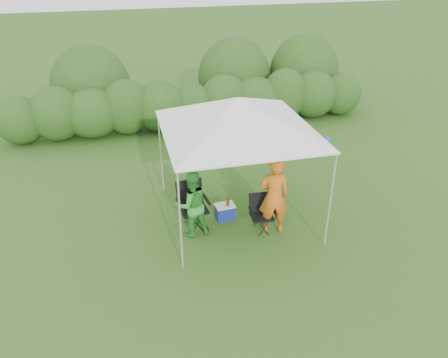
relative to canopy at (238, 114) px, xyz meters
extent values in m
plane|color=#335D1D|center=(0.00, -0.50, -2.46)|extent=(70.00, 70.00, 0.00)
ellipsoid|color=#2A5119|center=(-5.35, 5.50, -1.71)|extent=(1.50, 1.28, 1.50)
cylinder|color=#382616|center=(-5.35, 5.50, -2.31)|extent=(0.12, 0.12, 0.30)
ellipsoid|color=#2A5119|center=(-4.28, 5.50, -1.60)|extent=(1.65, 1.40, 1.73)
cylinder|color=#382616|center=(-4.28, 5.50, -2.31)|extent=(0.12, 0.12, 0.30)
ellipsoid|color=#2A5119|center=(-3.21, 5.50, -1.67)|extent=(1.80, 1.53, 1.57)
cylinder|color=#382616|center=(-3.21, 5.50, -2.31)|extent=(0.12, 0.12, 0.30)
ellipsoid|color=#2A5119|center=(-2.14, 5.50, -1.56)|extent=(1.58, 1.34, 1.80)
cylinder|color=#382616|center=(-2.14, 5.50, -2.31)|extent=(0.12, 0.12, 0.30)
ellipsoid|color=#2A5119|center=(-1.07, 5.50, -1.64)|extent=(1.73, 1.47, 1.65)
cylinder|color=#382616|center=(-1.07, 5.50, -2.31)|extent=(0.12, 0.12, 0.30)
ellipsoid|color=#2A5119|center=(0.00, 5.50, -1.71)|extent=(1.50, 1.28, 1.50)
cylinder|color=#382616|center=(0.00, 5.50, -2.31)|extent=(0.12, 0.12, 0.30)
ellipsoid|color=#2A5119|center=(1.07, 5.50, -1.60)|extent=(1.65, 1.40, 1.73)
cylinder|color=#382616|center=(1.07, 5.50, -2.31)|extent=(0.12, 0.12, 0.30)
ellipsoid|color=#2A5119|center=(2.14, 5.50, -1.67)|extent=(1.80, 1.53, 1.57)
cylinder|color=#382616|center=(2.14, 5.50, -2.31)|extent=(0.12, 0.12, 0.30)
ellipsoid|color=#2A5119|center=(3.21, 5.50, -1.56)|extent=(1.58, 1.34, 1.80)
cylinder|color=#382616|center=(3.21, 5.50, -2.31)|extent=(0.12, 0.12, 0.30)
ellipsoid|color=#2A5119|center=(4.28, 5.50, -1.64)|extent=(1.72, 1.47, 1.65)
cylinder|color=#382616|center=(4.28, 5.50, -2.31)|extent=(0.12, 0.12, 0.30)
ellipsoid|color=#2A5119|center=(5.35, 5.50, -1.71)|extent=(1.50, 1.28, 1.50)
cylinder|color=#382616|center=(5.35, 5.50, -2.31)|extent=(0.12, 0.12, 0.30)
cylinder|color=silver|center=(-1.50, -1.50, -1.41)|extent=(0.04, 0.04, 2.10)
cylinder|color=silver|center=(1.50, -1.50, -1.41)|extent=(0.04, 0.04, 2.10)
cylinder|color=silver|center=(-1.50, 1.50, -1.41)|extent=(0.04, 0.04, 2.10)
cylinder|color=silver|center=(1.50, 1.50, -1.41)|extent=(0.04, 0.04, 2.10)
cube|color=white|center=(0.00, 0.00, -0.35)|extent=(3.10, 3.10, 0.03)
pyramid|color=white|center=(0.00, 0.00, 0.02)|extent=(3.10, 3.10, 0.70)
cube|color=black|center=(0.36, -0.73, -2.09)|extent=(0.48, 0.45, 0.04)
cube|color=black|center=(0.37, -0.53, -1.84)|extent=(0.47, 0.15, 0.44)
cube|color=black|center=(0.12, -0.72, -1.93)|extent=(0.06, 0.39, 0.03)
cube|color=black|center=(0.60, -0.74, -1.93)|extent=(0.06, 0.39, 0.03)
cylinder|color=black|center=(0.16, -0.91, -2.28)|extent=(0.02, 0.02, 0.37)
cylinder|color=black|center=(0.55, -0.93, -2.28)|extent=(0.02, 0.02, 0.37)
cylinder|color=black|center=(0.17, -0.52, -2.28)|extent=(0.02, 0.02, 0.37)
cylinder|color=black|center=(0.56, -0.54, -2.28)|extent=(0.02, 0.02, 0.37)
cube|color=black|center=(-1.04, -0.23, -2.00)|extent=(0.63, 0.59, 0.06)
cube|color=black|center=(-1.07, 0.01, -1.69)|extent=(0.59, 0.22, 0.55)
cube|color=black|center=(-1.34, -0.26, -1.80)|extent=(0.11, 0.49, 0.03)
cube|color=black|center=(-0.74, -0.19, -1.80)|extent=(0.11, 0.49, 0.03)
cylinder|color=black|center=(-1.25, -0.50, -2.23)|extent=(0.03, 0.03, 0.46)
cylinder|color=black|center=(-0.77, -0.44, -2.23)|extent=(0.03, 0.03, 0.46)
cylinder|color=black|center=(-1.31, -0.01, -2.23)|extent=(0.03, 0.03, 0.46)
cylinder|color=black|center=(-0.83, 0.04, -2.23)|extent=(0.03, 0.03, 0.46)
imported|color=orange|center=(0.58, -0.79, -1.58)|extent=(0.69, 0.50, 1.76)
imported|color=green|center=(-1.11, -0.47, -1.71)|extent=(0.80, 0.66, 1.50)
cube|color=navy|center=(-0.30, -0.07, -2.29)|extent=(0.44, 0.33, 0.34)
cube|color=silver|center=(-0.30, -0.07, -2.11)|extent=(0.46, 0.35, 0.03)
cylinder|color=#592D0C|center=(-0.24, -0.11, -1.98)|extent=(0.06, 0.06, 0.24)
cone|color=#FBAC1A|center=(3.52, 3.39, -2.32)|extent=(0.34, 0.34, 0.28)
sphere|color=blue|center=(3.80, 3.20, -2.35)|extent=(0.22, 0.22, 0.22)
camera|label=1|loc=(-2.32, -8.12, 3.16)|focal=35.00mm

